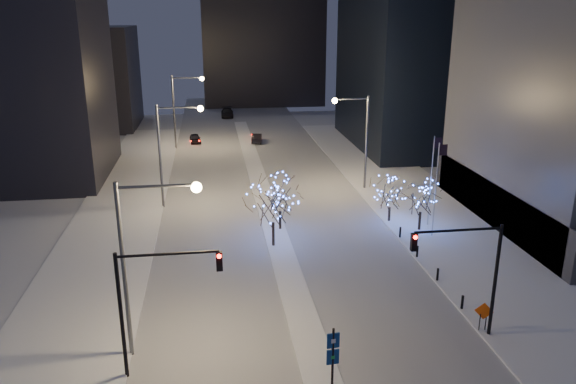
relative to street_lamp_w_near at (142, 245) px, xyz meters
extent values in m
plane|color=silver|center=(8.94, -2.00, -6.50)|extent=(160.00, 160.00, 0.00)
cube|color=#A9AFB8|center=(8.94, 33.00, -6.49)|extent=(20.00, 130.00, 0.02)
cube|color=silver|center=(8.94, 28.00, -6.42)|extent=(2.00, 80.00, 0.15)
cube|color=silver|center=(23.94, 18.00, -6.42)|extent=(10.00, 90.00, 0.15)
cube|color=silver|center=(-5.06, 18.00, -6.42)|extent=(8.00, 90.00, 0.15)
cube|color=black|center=(-17.06, 68.00, 1.50)|extent=(18.00, 16.00, 16.00)
cylinder|color=#595E66|center=(-1.06, 0.00, -1.50)|extent=(0.24, 0.24, 10.00)
cylinder|color=#595E66|center=(0.94, 0.00, 3.20)|extent=(4.00, 0.16, 0.16)
sphere|color=#FFD47F|center=(2.94, 0.00, 3.05)|extent=(0.56, 0.56, 0.56)
cylinder|color=#595E66|center=(-1.06, 25.00, -1.50)|extent=(0.24, 0.24, 10.00)
cylinder|color=#595E66|center=(0.94, 25.00, 3.20)|extent=(4.00, 0.16, 0.16)
sphere|color=#FFD47F|center=(2.94, 25.00, 3.05)|extent=(0.56, 0.56, 0.56)
cylinder|color=#595E66|center=(-1.06, 50.00, -1.50)|extent=(0.24, 0.24, 10.00)
cylinder|color=#595E66|center=(0.94, 50.00, 3.20)|extent=(4.00, 0.16, 0.16)
sphere|color=#FFD47F|center=(2.94, 50.00, 3.05)|extent=(0.56, 0.56, 0.56)
cylinder|color=#595E66|center=(19.94, 28.00, -1.50)|extent=(0.24, 0.24, 10.00)
cylinder|color=#595E66|center=(18.19, 28.00, 3.20)|extent=(3.50, 0.16, 0.16)
sphere|color=#FFD47F|center=(16.44, 28.00, 3.05)|extent=(0.56, 0.56, 0.56)
cylinder|color=black|center=(-1.06, -2.00, -3.00)|extent=(0.20, 0.20, 7.00)
cylinder|color=black|center=(1.44, -2.00, 0.30)|extent=(5.00, 0.14, 0.14)
cube|color=black|center=(3.94, -2.00, -0.25)|extent=(0.32, 0.28, 1.00)
sphere|color=#FF0C05|center=(3.94, -2.18, 0.10)|extent=(0.22, 0.22, 0.22)
cylinder|color=black|center=(19.44, -1.00, -3.00)|extent=(0.20, 0.20, 7.00)
cylinder|color=black|center=(16.94, -1.00, 0.30)|extent=(5.00, 0.14, 0.14)
cube|color=black|center=(14.44, -1.00, -0.25)|extent=(0.32, 0.28, 1.00)
sphere|color=#FF0C05|center=(14.44, -1.18, 0.10)|extent=(0.22, 0.22, 0.22)
cylinder|color=silver|center=(21.94, 14.00, -2.35)|extent=(0.10, 0.10, 8.00)
cube|color=black|center=(22.29, 14.00, 1.05)|extent=(0.70, 0.03, 0.90)
cylinder|color=silver|center=(22.54, 16.50, -2.35)|extent=(0.10, 0.10, 8.00)
cube|color=black|center=(22.89, 16.50, 1.05)|extent=(0.70, 0.03, 0.90)
cylinder|color=black|center=(19.14, 2.00, -5.90)|extent=(0.16, 0.16, 0.90)
cylinder|color=black|center=(19.14, 6.00, -5.90)|extent=(0.16, 0.16, 0.90)
cylinder|color=black|center=(19.14, 10.00, -5.90)|extent=(0.16, 0.16, 0.90)
cylinder|color=black|center=(19.14, 14.00, -5.90)|extent=(0.16, 0.16, 0.90)
imported|color=black|center=(1.55, 53.28, -5.87)|extent=(1.84, 3.82, 1.26)
imported|color=black|center=(10.44, 52.21, -5.83)|extent=(1.89, 4.18, 1.33)
imported|color=black|center=(6.95, 73.84, -5.73)|extent=(2.27, 5.36, 1.54)
cylinder|color=black|center=(8.44, 13.79, -5.37)|extent=(0.22, 0.22, 1.96)
cylinder|color=black|center=(9.44, 17.35, -5.54)|extent=(0.22, 0.22, 1.62)
cylinder|color=black|center=(21.37, 15.50, -5.56)|extent=(0.22, 0.22, 1.58)
cylinder|color=black|center=(19.44, 17.92, -5.71)|extent=(0.22, 0.22, 1.27)
cylinder|color=black|center=(9.26, -4.65, -4.72)|extent=(0.12, 0.12, 3.56)
cube|color=navy|center=(9.26, -4.65, -3.60)|extent=(0.64, 0.15, 0.81)
cube|color=navy|center=(9.26, -4.65, -4.52)|extent=(0.64, 0.15, 0.81)
cylinder|color=black|center=(19.05, -0.55, -5.82)|extent=(0.06, 0.06, 1.06)
cylinder|color=black|center=(19.43, -0.55, -5.82)|extent=(0.06, 0.06, 1.06)
cube|color=#FF5A0D|center=(19.24, -0.55, -5.10)|extent=(1.02, 0.45, 1.09)
camera|label=1|loc=(3.77, -27.85, 11.60)|focal=35.00mm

